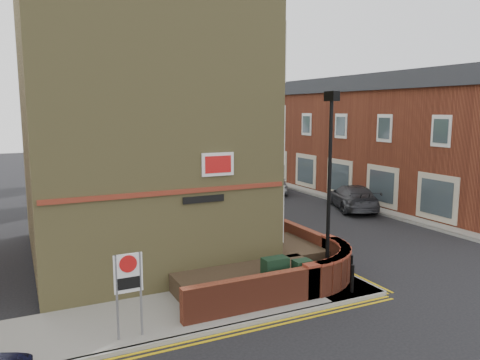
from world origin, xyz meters
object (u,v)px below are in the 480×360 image
zone_sign (128,280)px  silver_car_near (235,194)px  lamppost (329,189)px  utility_cabinet_large (275,276)px

zone_sign → silver_car_near: zone_sign is taller
lamppost → utility_cabinet_large: size_ratio=5.25×
lamppost → zone_sign: 6.85m
lamppost → zone_sign: (-6.60, -0.70, -1.70)m
utility_cabinet_large → silver_car_near: (5.02, 13.52, -0.02)m
utility_cabinet_large → zone_sign: 4.86m
zone_sign → utility_cabinet_large: bearing=9.7°
lamppost → silver_car_near: size_ratio=1.48×
lamppost → utility_cabinet_large: bearing=177.0°
lamppost → utility_cabinet_large: lamppost is taller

